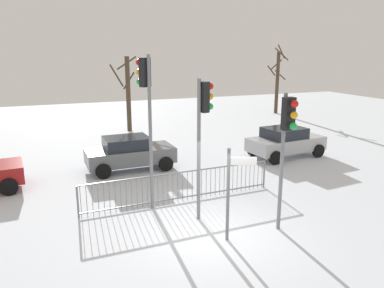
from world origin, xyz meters
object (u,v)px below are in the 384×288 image
object	(u,v)px
traffic_light_foreground_left	(203,118)
direction_sign_post	(231,189)
bare_tree_centre	(128,92)
car_grey_far	(129,153)
traffic_light_rear_left	(146,98)
traffic_light_mid_left	(287,132)
bare_tree_right	(277,80)
car_silver_near	(285,141)

from	to	relation	value
traffic_light_foreground_left	direction_sign_post	size ratio (longest dim) A/B	1.65
traffic_light_foreground_left	bare_tree_centre	xyz separation A→B (m)	(0.73, 14.06, -0.66)
direction_sign_post	bare_tree_centre	size ratio (longest dim) A/B	0.55
direction_sign_post	car_grey_far	size ratio (longest dim) A/B	0.69
traffic_light_rear_left	car_grey_far	size ratio (longest dim) A/B	1.31
direction_sign_post	traffic_light_mid_left	bearing A→B (deg)	19.27
direction_sign_post	bare_tree_right	bearing A→B (deg)	74.77
traffic_light_rear_left	car_grey_far	world-z (taller)	traffic_light_rear_left
car_grey_far	bare_tree_right	distance (m)	18.41
traffic_light_rear_left	direction_sign_post	distance (m)	4.01
traffic_light_rear_left	direction_sign_post	bearing A→B (deg)	-95.19
traffic_light_foreground_left	direction_sign_post	bearing A→B (deg)	-9.86
bare_tree_centre	traffic_light_rear_left	bearing A→B (deg)	-99.32
bare_tree_right	direction_sign_post	bearing A→B (deg)	-126.61
traffic_light_mid_left	traffic_light_rear_left	size ratio (longest dim) A/B	0.80
car_grey_far	bare_tree_right	xyz separation A→B (m)	(14.75, 10.84, 1.97)
traffic_light_rear_left	car_grey_far	xyz separation A→B (m)	(0.31, 4.43, -2.91)
traffic_light_rear_left	traffic_light_mid_left	bearing A→B (deg)	-75.81
bare_tree_right	traffic_light_foreground_left	bearing A→B (deg)	-129.49
traffic_light_foreground_left	direction_sign_post	xyz separation A→B (m)	(0.14, -1.62, -1.71)
car_silver_near	bare_tree_right	xyz separation A→B (m)	(7.12, 11.57, 1.97)
traffic_light_rear_left	car_silver_near	xyz separation A→B (m)	(7.95, 3.69, -2.91)
traffic_light_mid_left	traffic_light_foreground_left	distance (m)	2.48
traffic_light_rear_left	car_silver_near	size ratio (longest dim) A/B	1.27
traffic_light_foreground_left	car_grey_far	size ratio (longest dim) A/B	1.14
traffic_light_mid_left	bare_tree_right	bearing A→B (deg)	-123.72
bare_tree_right	car_grey_far	bearing A→B (deg)	-143.69
traffic_light_foreground_left	bare_tree_right	size ratio (longest dim) A/B	0.78
direction_sign_post	car_grey_far	bearing A→B (deg)	120.35
traffic_light_rear_left	direction_sign_post	xyz separation A→B (m)	(1.49, -3.01, -2.18)
car_silver_near	bare_tree_centre	bearing A→B (deg)	116.88
car_silver_near	car_grey_far	world-z (taller)	same
traffic_light_foreground_left	bare_tree_centre	size ratio (longest dim) A/B	0.91
traffic_light_foreground_left	bare_tree_centre	bearing A→B (deg)	162.11
car_silver_near	car_grey_far	xyz separation A→B (m)	(-7.64, 0.74, 0.00)
car_silver_near	car_grey_far	size ratio (longest dim) A/B	1.03
car_silver_near	bare_tree_right	size ratio (longest dim) A/B	0.71
traffic_light_rear_left	direction_sign_post	size ratio (longest dim) A/B	1.91
traffic_light_mid_left	bare_tree_centre	distance (m)	15.78
car_grey_far	traffic_light_foreground_left	bearing A→B (deg)	-81.19
traffic_light_foreground_left	direction_sign_post	distance (m)	2.36
car_grey_far	bare_tree_right	bearing A→B (deg)	35.06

